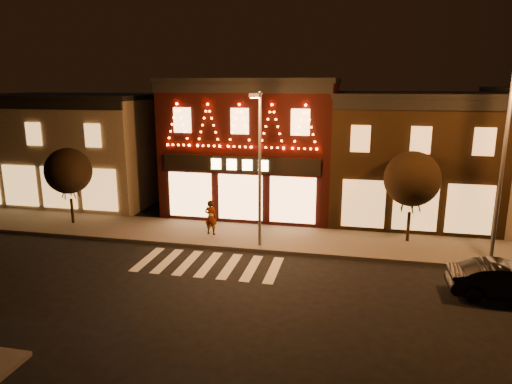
% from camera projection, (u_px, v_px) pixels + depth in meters
% --- Properties ---
extents(ground, '(120.00, 120.00, 0.00)m').
position_uv_depth(ground, '(176.00, 305.00, 17.13)').
color(ground, black).
rests_on(ground, ground).
extents(sidewalk_far, '(44.00, 4.00, 0.15)m').
position_uv_depth(sidewalk_far, '(268.00, 238.00, 24.30)').
color(sidewalk_far, '#47423D').
rests_on(sidewalk_far, ground).
extents(building_left, '(12.20, 8.28, 7.30)m').
position_uv_depth(building_left, '(74.00, 147.00, 32.26)').
color(building_left, '#6C634C').
rests_on(building_left, ground).
extents(building_pulp, '(10.20, 8.34, 8.30)m').
position_uv_depth(building_pulp, '(255.00, 145.00, 29.45)').
color(building_pulp, black).
rests_on(building_pulp, ground).
extents(building_right_a, '(9.20, 8.28, 7.50)m').
position_uv_depth(building_right_a, '(410.00, 156.00, 27.60)').
color(building_right_a, '#2F1F10').
rests_on(building_right_a, ground).
extents(streetlamp_mid, '(0.48, 1.72, 7.51)m').
position_uv_depth(streetlamp_mid, '(259.00, 159.00, 21.76)').
color(streetlamp_mid, '#59595E').
rests_on(streetlamp_mid, sidewalk_far).
extents(streetlamp_right, '(0.58, 1.95, 8.47)m').
position_uv_depth(streetlamp_right, '(507.00, 154.00, 19.40)').
color(streetlamp_right, '#59595E').
rests_on(streetlamp_right, sidewalk_far).
extents(tree_left, '(2.60, 2.60, 4.35)m').
position_uv_depth(tree_left, '(68.00, 171.00, 25.98)').
color(tree_left, black).
rests_on(tree_left, sidewalk_far).
extents(tree_right, '(2.77, 2.77, 4.62)m').
position_uv_depth(tree_right, '(412.00, 179.00, 22.90)').
color(tree_right, black).
rests_on(tree_right, sidewalk_far).
extents(dark_sedan, '(4.20, 1.50, 1.38)m').
position_uv_depth(dark_sedan, '(506.00, 281.00, 17.54)').
color(dark_sedan, black).
rests_on(dark_sedan, ground).
extents(pedestrian, '(0.74, 0.54, 1.87)m').
position_uv_depth(pedestrian, '(211.00, 217.00, 24.44)').
color(pedestrian, gray).
rests_on(pedestrian, sidewalk_far).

